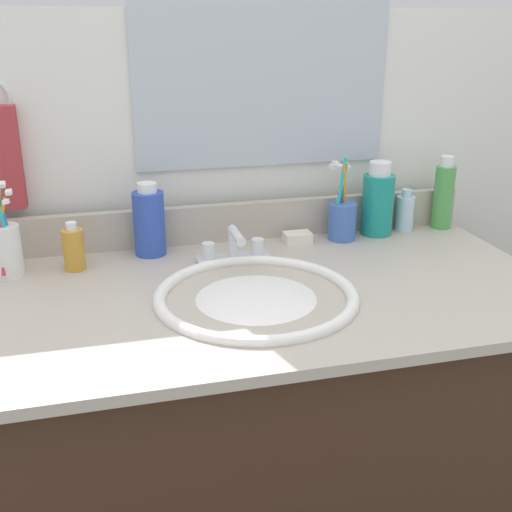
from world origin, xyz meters
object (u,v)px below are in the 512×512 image
Objects in this scene: bottle_toner_green at (443,195)px; cup_white_ceramic at (5,248)px; faucet at (234,251)px; cup_blue_plastic at (342,218)px; soap_bar at (298,237)px; bottle_shampoo_blue at (149,222)px; bottle_mouthwash_teal at (378,201)px; bottle_oil_amber at (74,249)px; bottle_gel_clear at (405,212)px.

bottle_toner_green is 0.92× the size of cup_white_ceramic.
faucet is 0.80× the size of cup_blue_plastic.
cup_blue_plastic is 0.12m from soap_bar.
cup_white_ceramic is 0.76m from cup_blue_plastic.
faucet is at bearing -30.36° from bottle_shampoo_blue.
faucet is 2.50× the size of soap_bar.
cup_white_ceramic is (-0.85, -0.06, -0.02)m from bottle_mouthwash_teal.
faucet is 0.87× the size of bottle_toner_green.
bottle_mouthwash_teal is 0.55m from bottle_shampoo_blue.
faucet is 1.53× the size of bottle_oil_amber.
bottle_shampoo_blue reaches higher than bottle_oil_amber.
bottle_gel_clear is at bearing 8.04° from cup_blue_plastic.
bottle_shampoo_blue is at bearing -179.33° from bottle_mouthwash_teal.
bottle_toner_green is at bearing 11.32° from faucet.
soap_bar is (-0.29, -0.02, -0.03)m from bottle_gel_clear.
bottle_oil_amber is at bearing -176.02° from cup_blue_plastic.
cup_white_ceramic is at bearing -175.73° from bottle_gel_clear.
bottle_shampoo_blue is 0.83× the size of cup_blue_plastic.
bottle_oil_amber is 0.63× the size of bottle_shampoo_blue.
faucet is 1.52× the size of bottle_gel_clear.
faucet is 0.80× the size of cup_white_ceramic.
cup_white_ceramic is (-0.13, -0.00, 0.01)m from bottle_oil_amber.
soap_bar is at bearing -175.70° from bottle_gel_clear.
bottle_oil_amber reaches higher than faucet.
bottle_toner_green is (0.90, 0.07, 0.04)m from bottle_oil_amber.
cup_white_ceramic is 3.11× the size of soap_bar.
bottle_shampoo_blue is (-0.73, -0.01, -0.01)m from bottle_toner_green.
cup_white_ceramic reaches higher than bottle_gel_clear.
bottle_oil_amber is 1.63× the size of soap_bar.
bottle_gel_clear is at bearing 4.90° from bottle_oil_amber.
faucet is at bearing -5.48° from cup_white_ceramic.
bottle_gel_clear is at bearing 4.30° from soap_bar.
cup_white_ceramic is at bearing -169.64° from bottle_shampoo_blue.
bottle_gel_clear is 0.94m from cup_white_ceramic.
bottle_mouthwash_teal is 0.10m from cup_blue_plastic.
bottle_shampoo_blue is at bearing 17.96° from bottle_oil_amber.
soap_bar is at bearing 27.91° from faucet.
bottle_oil_amber is (-0.80, -0.07, -0.00)m from bottle_gel_clear.
bottle_shampoo_blue is 0.35m from soap_bar.
bottle_mouthwash_teal reaches higher than soap_bar.
cup_blue_plastic is (0.28, 0.09, 0.02)m from faucet.
bottle_mouthwash_teal is at bearing 4.76° from bottle_oil_amber.
cup_blue_plastic is (-0.10, -0.02, -0.03)m from bottle_mouthwash_teal.
soap_bar is (0.51, 0.05, -0.03)m from bottle_oil_amber.
bottle_oil_amber is 0.57× the size of bottle_toner_green.
bottle_gel_clear is 0.64× the size of bottle_shampoo_blue.
bottle_toner_green reaches higher than bottle_gel_clear.
bottle_mouthwash_teal is 0.72m from bottle_oil_amber.
bottle_toner_green reaches higher than soap_bar.
bottle_mouthwash_teal reaches higher than bottle_shampoo_blue.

